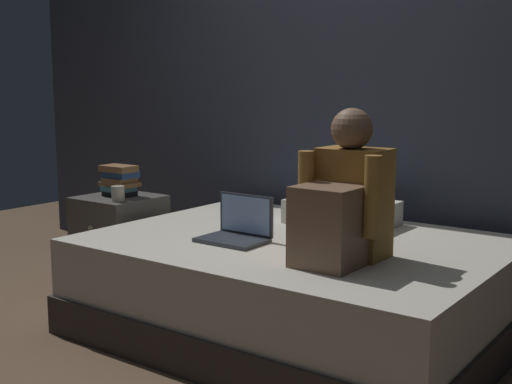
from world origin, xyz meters
TOP-DOWN VIEW (x-y plane):
  - ground_plane at (0.00, 0.00)m, footprint 8.00×8.00m
  - wall_back at (0.00, 1.20)m, footprint 5.60×0.10m
  - bed at (0.20, 0.30)m, footprint 2.00×1.50m
  - nightstand at (-1.10, 0.31)m, footprint 0.44×0.46m
  - person_sitting at (0.58, 0.07)m, footprint 0.39×0.44m
  - laptop at (-0.01, 0.09)m, footprint 0.32×0.23m
  - pillow at (0.20, 0.75)m, footprint 0.56×0.36m
  - book_stack at (-1.10, 0.32)m, footprint 0.22×0.16m
  - mug at (-0.97, 0.19)m, footprint 0.08×0.08m

SIDE VIEW (x-z plane):
  - ground_plane at x=0.00m, z-range 0.00..0.00m
  - bed at x=0.20m, z-range 0.00..0.48m
  - nightstand at x=-1.10m, z-range 0.00..0.57m
  - laptop at x=-0.01m, z-range 0.43..0.65m
  - pillow at x=0.20m, z-range 0.48..0.61m
  - mug at x=-0.97m, z-range 0.57..0.66m
  - book_stack at x=-1.10m, z-range 0.57..0.76m
  - person_sitting at x=0.58m, z-range 0.41..1.06m
  - wall_back at x=0.00m, z-range 0.00..2.70m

